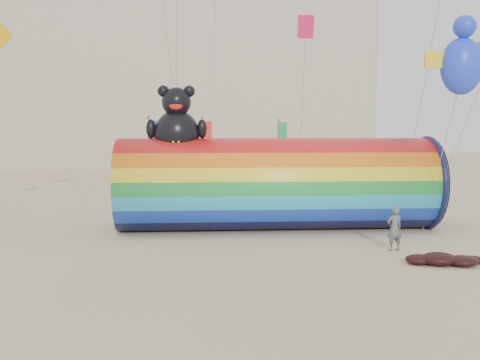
{
  "coord_description": "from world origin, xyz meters",
  "views": [
    {
      "loc": [
        -0.94,
        -19.36,
        4.37
      ],
      "look_at": [
        0.5,
        1.5,
        2.4
      ],
      "focal_mm": 40.0,
      "sensor_mm": 36.0,
      "label": 1
    }
  ],
  "objects": [
    {
      "name": "kite_handler",
      "position": [
        5.95,
        -0.73,
        0.81
      ],
      "size": [
        0.66,
        0.51,
        1.62
      ],
      "primitive_type": "imported",
      "rotation": [
        0.0,
        0.0,
        3.37
      ],
      "color": "#57585E",
      "rests_on": "ground"
    },
    {
      "name": "windsock_assembly",
      "position": [
        2.26,
        3.8,
        2.11
      ],
      "size": [
        13.79,
        4.2,
        6.36
      ],
      "color": "red",
      "rests_on": "ground"
    },
    {
      "name": "ground",
      "position": [
        0.0,
        0.0,
        0.0
      ],
      "size": [
        160.0,
        160.0,
        0.0
      ],
      "primitive_type": "plane",
      "color": "#CCB58C",
      "rests_on": "ground"
    },
    {
      "name": "hotel_building",
      "position": [
        -12.0,
        45.95,
        10.31
      ],
      "size": [
        60.4,
        15.4,
        20.6
      ],
      "color": "#B7AD99",
      "rests_on": "ground"
    },
    {
      "name": "fabric_bundle",
      "position": [
        6.87,
        -2.83,
        0.17
      ],
      "size": [
        2.62,
        1.35,
        0.41
      ],
      "color": "black",
      "rests_on": "ground"
    },
    {
      "name": "festival_banners",
      "position": [
        -0.05,
        15.01,
        2.64
      ],
      "size": [
        9.15,
        4.98,
        5.2
      ],
      "color": "#59595E",
      "rests_on": "ground"
    }
  ]
}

